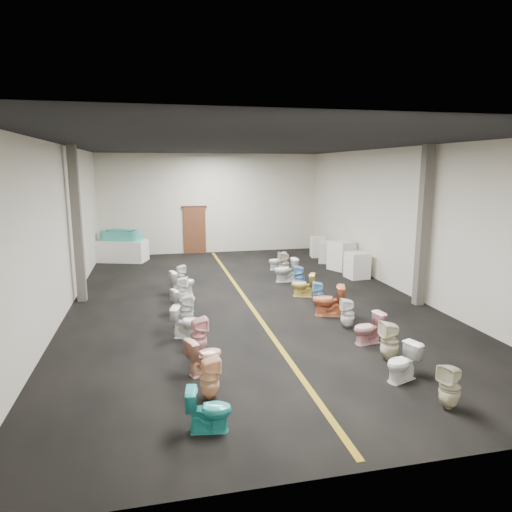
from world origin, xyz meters
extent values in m
plane|color=black|center=(0.00, 0.00, 0.00)|extent=(16.00, 16.00, 0.00)
plane|color=black|center=(0.00, 0.00, 4.50)|extent=(16.00, 16.00, 0.00)
plane|color=beige|center=(0.00, 8.00, 2.25)|extent=(10.00, 0.00, 10.00)
plane|color=beige|center=(0.00, -8.00, 2.25)|extent=(10.00, 0.00, 10.00)
plane|color=beige|center=(-5.00, 0.00, 2.25)|extent=(0.00, 16.00, 16.00)
plane|color=beige|center=(5.00, 0.00, 2.25)|extent=(0.00, 16.00, 16.00)
cube|color=olive|center=(0.00, 0.00, 0.00)|extent=(0.12, 15.60, 0.01)
cube|color=#562D19|center=(-0.80, 7.94, 1.05)|extent=(1.00, 0.10, 2.10)
cube|color=#331C11|center=(-0.80, 7.95, 2.12)|extent=(1.15, 0.08, 0.10)
cube|color=#59544C|center=(-4.75, 1.00, 2.25)|extent=(0.25, 0.25, 4.50)
cube|color=#59544C|center=(4.75, -1.50, 2.25)|extent=(0.25, 0.25, 4.50)
cube|color=white|center=(-3.95, 6.75, 0.44)|extent=(2.21, 1.57, 0.89)
cube|color=teal|center=(-3.95, 6.75, 1.05)|extent=(1.37, 1.10, 0.50)
cylinder|color=teal|center=(-4.50, 7.00, 1.05)|extent=(0.66, 0.66, 0.50)
cylinder|color=teal|center=(-3.41, 6.50, 1.05)|extent=(0.66, 0.66, 0.50)
cube|color=teal|center=(-3.95, 6.75, 1.25)|extent=(1.10, 0.83, 0.20)
cube|color=white|center=(4.40, 1.84, 0.46)|extent=(0.76, 0.76, 0.92)
cube|color=silver|center=(4.40, 3.24, 0.55)|extent=(1.06, 1.06, 1.10)
cube|color=beige|center=(4.40, 4.62, 0.43)|extent=(1.00, 1.00, 0.87)
cube|color=silver|center=(4.40, 5.87, 0.44)|extent=(0.73, 0.73, 0.89)
imported|color=teal|center=(-1.90, -6.61, 0.34)|extent=(0.72, 0.48, 0.69)
imported|color=#FEC897|center=(-1.77, -5.64, 0.37)|extent=(0.39, 0.39, 0.74)
imported|color=#DD9D83|center=(-1.75, -4.65, 0.36)|extent=(0.80, 0.64, 0.72)
imported|color=#E9A6A6|center=(-1.76, -3.68, 0.40)|extent=(0.43, 0.42, 0.79)
imported|color=white|center=(-1.93, -2.68, 0.37)|extent=(0.80, 0.58, 0.73)
imported|color=silver|center=(-1.88, -1.77, 0.38)|extent=(0.37, 0.36, 0.77)
imported|color=white|center=(-1.89, -0.78, 0.34)|extent=(0.75, 0.58, 0.67)
imported|color=white|center=(-1.88, 0.14, 0.39)|extent=(0.42, 0.42, 0.77)
imported|color=white|center=(-1.81, 1.02, 0.38)|extent=(0.83, 0.59, 0.76)
imported|color=white|center=(-1.81, 2.04, 0.36)|extent=(0.39, 0.39, 0.71)
imported|color=beige|center=(2.00, -6.82, 0.38)|extent=(0.45, 0.45, 0.76)
imported|color=white|center=(1.78, -5.76, 0.35)|extent=(0.78, 0.61, 0.70)
imported|color=beige|center=(2.00, -4.87, 0.41)|extent=(0.39, 0.38, 0.82)
imported|color=pink|center=(1.99, -3.94, 0.35)|extent=(0.74, 0.48, 0.71)
imported|color=white|center=(1.95, -2.91, 0.37)|extent=(0.39, 0.39, 0.75)
imported|color=#CB683C|center=(1.84, -1.92, 0.42)|extent=(0.93, 0.71, 0.84)
imported|color=#75B7E5|center=(1.87, -1.09, 0.36)|extent=(0.40, 0.39, 0.73)
imported|color=#E7CA5A|center=(1.77, -0.02, 0.36)|extent=(0.82, 0.67, 0.73)
imported|color=#68A4E0|center=(1.91, 0.79, 0.39)|extent=(0.47, 0.46, 0.79)
imported|color=silver|center=(1.77, 1.88, 0.41)|extent=(0.81, 0.46, 0.82)
imported|color=beige|center=(1.99, 2.84, 0.43)|extent=(0.42, 0.42, 0.86)
imported|color=white|center=(1.98, 3.74, 0.34)|extent=(0.72, 0.48, 0.68)
camera|label=1|loc=(-2.57, -12.83, 3.88)|focal=32.00mm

